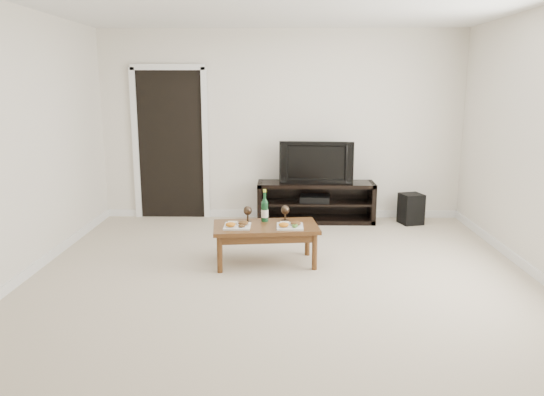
{
  "coord_description": "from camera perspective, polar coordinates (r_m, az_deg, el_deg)",
  "views": [
    {
      "loc": [
        -0.01,
        -4.63,
        1.86
      ],
      "look_at": [
        -0.1,
        0.77,
        0.7
      ],
      "focal_mm": 35.0,
      "sensor_mm": 36.0,
      "label": 1
    }
  ],
  "objects": [
    {
      "name": "back_wall",
      "position": [
        7.42,
        1.04,
        7.79
      ],
      "size": [
        5.0,
        0.04,
        2.6
      ],
      "primitive_type": "cube",
      "color": "silver",
      "rests_on": "ground"
    },
    {
      "name": "media_console",
      "position": [
        7.32,
        4.73,
        -0.43
      ],
      "size": [
        1.59,
        0.45,
        0.55
      ],
      "primitive_type": "cube",
      "color": "black",
      "rests_on": "ground"
    },
    {
      "name": "doorway",
      "position": [
        7.57,
        -10.83,
        5.58
      ],
      "size": [
        0.9,
        0.02,
        2.05
      ],
      "primitive_type": "cube",
      "color": "black",
      "rests_on": "ground"
    },
    {
      "name": "subwoofer",
      "position": [
        7.44,
        14.72,
        -1.13
      ],
      "size": [
        0.34,
        0.34,
        0.41
      ],
      "primitive_type": "cube",
      "rotation": [
        0.0,
        0.0,
        0.28
      ],
      "color": "black",
      "rests_on": "ground"
    },
    {
      "name": "television",
      "position": [
        7.22,
        4.8,
        3.91
      ],
      "size": [
        1.0,
        0.21,
        0.57
      ],
      "primitive_type": "imported",
      "rotation": [
        0.0,
        0.0,
        -0.08
      ],
      "color": "black",
      "rests_on": "media_console"
    },
    {
      "name": "wine_bottle",
      "position": [
        5.66,
        -0.79,
        -0.8
      ],
      "size": [
        0.07,
        0.07,
        0.35
      ],
      "primitive_type": "cylinder",
      "color": "#103B1D",
      "rests_on": "coffee_table"
    },
    {
      "name": "goblet_right",
      "position": [
        5.71,
        1.43,
        -1.63
      ],
      "size": [
        0.09,
        0.09,
        0.17
      ],
      "primitive_type": null,
      "color": "#372A1E",
      "rests_on": "coffee_table"
    },
    {
      "name": "plate_left",
      "position": [
        5.48,
        -3.75,
        -2.79
      ],
      "size": [
        0.27,
        0.27,
        0.07
      ],
      "primitive_type": "cube",
      "color": "white",
      "rests_on": "coffee_table"
    },
    {
      "name": "coffee_table",
      "position": [
        5.61,
        -0.69,
        -5.01
      ],
      "size": [
        1.14,
        0.71,
        0.42
      ],
      "primitive_type": "cube",
      "rotation": [
        0.0,
        0.0,
        0.11
      ],
      "color": "#533517",
      "rests_on": "ground"
    },
    {
      "name": "goblet_left",
      "position": [
        5.68,
        -2.63,
        -1.71
      ],
      "size": [
        0.09,
        0.09,
        0.17
      ],
      "primitive_type": null,
      "color": "#372A1E",
      "rests_on": "coffee_table"
    },
    {
      "name": "floor",
      "position": [
        4.99,
        1.0,
        -9.78
      ],
      "size": [
        5.5,
        5.5,
        0.0
      ],
      "primitive_type": "plane",
      "color": "beige",
      "rests_on": "ground"
    },
    {
      "name": "av_receiver",
      "position": [
        7.3,
        4.63,
        -0.07
      ],
      "size": [
        0.43,
        0.34,
        0.08
      ],
      "primitive_type": "cube",
      "rotation": [
        0.0,
        0.0,
        -0.1
      ],
      "color": "black",
      "rests_on": "media_console"
    },
    {
      "name": "plate_right",
      "position": [
        5.46,
        1.94,
        -2.82
      ],
      "size": [
        0.27,
        0.27,
        0.07
      ],
      "primitive_type": "cube",
      "color": "white",
      "rests_on": "coffee_table"
    }
  ]
}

